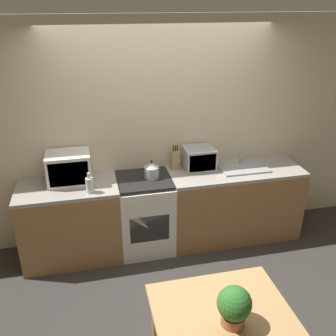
{
  "coord_description": "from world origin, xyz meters",
  "views": [
    {
      "loc": [
        -0.82,
        -2.91,
        2.75
      ],
      "look_at": [
        -0.0,
        0.7,
        1.05
      ],
      "focal_mm": 40.0,
      "sensor_mm": 36.0,
      "label": 1
    }
  ],
  "objects": [
    {
      "name": "ground_plane",
      "position": [
        0.0,
        0.0,
        0.0
      ],
      "size": [
        16.0,
        16.0,
        0.0
      ],
      "primitive_type": "plane",
      "color": "#33302D"
    },
    {
      "name": "wall_back",
      "position": [
        0.0,
        1.14,
        1.3
      ],
      "size": [
        10.0,
        0.06,
        2.6
      ],
      "color": "beige",
      "rests_on": "ground_plane"
    },
    {
      "name": "counter_left_run",
      "position": [
        -1.09,
        0.8,
        0.45
      ],
      "size": [
        1.07,
        0.62,
        0.9
      ],
      "color": "olive",
      "rests_on": "ground_plane"
    },
    {
      "name": "counter_right_run",
      "position": [
        0.84,
        0.8,
        0.45
      ],
      "size": [
        1.58,
        0.62,
        0.9
      ],
      "color": "olive",
      "rests_on": "ground_plane"
    },
    {
      "name": "stove_range",
      "position": [
        -0.25,
        0.8,
        0.45
      ],
      "size": [
        0.61,
        0.62,
        0.9
      ],
      "color": "silver",
      "rests_on": "ground_plane"
    },
    {
      "name": "kettle",
      "position": [
        -0.16,
        0.81,
        0.99
      ],
      "size": [
        0.17,
        0.17,
        0.21
      ],
      "color": "#B7B7BC",
      "rests_on": "stove_range"
    },
    {
      "name": "microwave",
      "position": [
        -1.05,
        0.91,
        1.07
      ],
      "size": [
        0.46,
        0.36,
        0.34
      ],
      "color": "silver",
      "rests_on": "counter_left_run"
    },
    {
      "name": "bottle",
      "position": [
        -0.85,
        0.61,
        0.99
      ],
      "size": [
        0.08,
        0.08,
        0.22
      ],
      "color": "silver",
      "rests_on": "counter_left_run"
    },
    {
      "name": "knife_block",
      "position": [
        0.15,
        0.98,
        1.02
      ],
      "size": [
        0.1,
        0.07,
        0.29
      ],
      "color": "tan",
      "rests_on": "counter_right_run"
    },
    {
      "name": "toaster_oven",
      "position": [
        0.43,
        0.93,
        1.03
      ],
      "size": [
        0.36,
        0.3,
        0.26
      ],
      "color": "#999BA0",
      "rests_on": "counter_right_run"
    },
    {
      "name": "sink_basin",
      "position": [
        0.94,
        0.8,
        0.92
      ],
      "size": [
        0.56,
        0.35,
        0.24
      ],
      "color": "#999BA0",
      "rests_on": "counter_right_run"
    },
    {
      "name": "dining_table",
      "position": [
        -0.02,
        -1.08,
        0.66
      ],
      "size": [
        0.96,
        0.74,
        0.76
      ],
      "color": "tan",
      "rests_on": "ground_plane"
    },
    {
      "name": "potted_plant",
      "position": [
        0.01,
        -1.21,
        0.91
      ],
      "size": [
        0.23,
        0.23,
        0.29
      ],
      "color": "#9E5B3D",
      "rests_on": "dining_table"
    }
  ]
}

